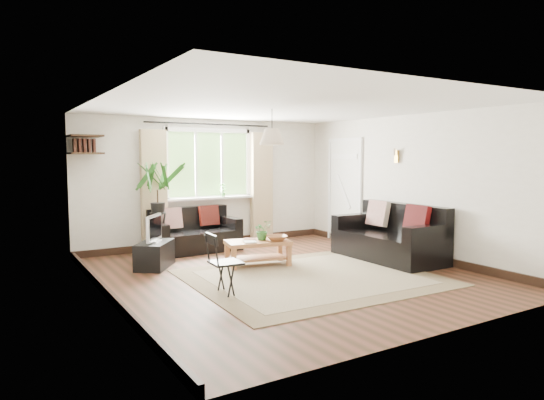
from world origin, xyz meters
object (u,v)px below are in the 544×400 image
sofa_back (195,231)px  sofa_right (388,234)px  tv_stand (155,255)px  palm_stand (158,209)px  folding_chair (226,264)px  coffee_table (258,253)px

sofa_back → sofa_right: size_ratio=0.85×
sofa_right → tv_stand: sofa_right is taller
palm_stand → folding_chair: bearing=-90.6°
coffee_table → palm_stand: size_ratio=0.60×
tv_stand → coffee_table: bearing=-80.6°
sofa_back → palm_stand: size_ratio=0.97×
tv_stand → palm_stand: 1.10m
sofa_back → coffee_table: size_ratio=1.61×
sofa_back → coffee_table: sofa_back is taller
sofa_back → coffee_table: (0.39, -1.61, -0.17)m
sofa_back → sofa_right: bearing=-46.3°
sofa_right → palm_stand: (-3.13, 2.29, 0.37)m
coffee_table → tv_stand: same height
coffee_table → tv_stand: size_ratio=1.32×
coffee_table → palm_stand: (-1.07, 1.57, 0.61)m
palm_stand → folding_chair: 2.75m
folding_chair → coffee_table: bearing=-40.6°
sofa_back → sofa_right: sofa_right is taller
coffee_table → tv_stand: (-1.41, 0.72, -0.00)m
tv_stand → palm_stand: (0.34, 0.85, 0.61)m
sofa_back → palm_stand: bearing=-179.7°
coffee_table → tv_stand: 1.58m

